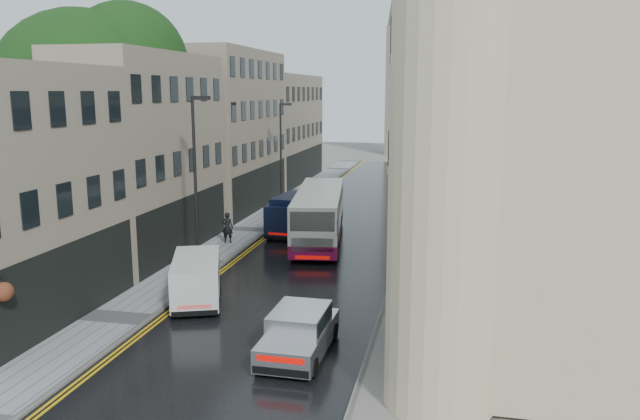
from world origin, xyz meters
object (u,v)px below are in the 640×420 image
at_px(cream_bus, 294,226).
at_px(silver_hatchback, 260,347).
at_px(white_lorry, 394,187).
at_px(white_van, 172,292).
at_px(tree_far, 189,130).
at_px(lamp_post_near, 195,184).
at_px(tree_near, 85,131).
at_px(lamp_post_far, 281,157).
at_px(navy_van, 270,218).
at_px(pedestrian, 228,227).

bearing_deg(cream_bus, silver_hatchback, -88.37).
height_order(white_lorry, white_van, white_lorry).
relative_size(tree_far, lamp_post_near, 1.44).
bearing_deg(tree_near, silver_hatchback, -42.18).
bearing_deg(lamp_post_far, white_lorry, -28.10).
xyz_separation_m(white_lorry, lamp_post_far, (-8.74, 1.46, 1.80)).
xyz_separation_m(cream_bus, white_lorry, (4.60, 10.72, 0.75)).
xyz_separation_m(white_van, navy_van, (0.02, 13.78, 0.30)).
bearing_deg(tree_near, lamp_post_far, 64.64).
relative_size(silver_hatchback, pedestrian, 2.39).
bearing_deg(lamp_post_far, lamp_post_near, -108.20).
distance_m(tree_far, navy_van, 12.29).
height_order(cream_bus, white_lorry, white_lorry).
relative_size(tree_near, pedestrian, 7.45).
xyz_separation_m(white_lorry, lamp_post_near, (-8.61, -14.97, 2.13)).
height_order(cream_bus, lamp_post_far, lamp_post_far).
xyz_separation_m(tree_near, lamp_post_far, (6.95, 14.66, -2.81)).
bearing_deg(lamp_post_near, navy_van, 76.18).
relative_size(cream_bus, navy_van, 2.20).
bearing_deg(lamp_post_near, lamp_post_far, 89.43).
height_order(tree_far, navy_van, tree_far).
height_order(tree_near, lamp_post_near, tree_near).
height_order(cream_bus, pedestrian, cream_bus).
bearing_deg(tree_far, white_van, -68.42).
distance_m(silver_hatchback, navy_van, 18.64).
bearing_deg(white_lorry, silver_hatchback, -91.38).
relative_size(cream_bus, pedestrian, 6.14).
distance_m(pedestrian, lamp_post_far, 11.40).
xyz_separation_m(tree_far, silver_hatchback, (13.42, -25.43, -5.37)).
xyz_separation_m(pedestrian, lamp_post_near, (0.42, -5.46, 3.40)).
bearing_deg(pedestrian, cream_bus, 162.27).
relative_size(white_lorry, silver_hatchback, 1.97).
bearing_deg(silver_hatchback, tree_far, 119.07).
distance_m(tree_far, lamp_post_far, 7.17).
bearing_deg(navy_van, silver_hatchback, -68.58).
relative_size(tree_far, navy_van, 2.40).
height_order(pedestrian, lamp_post_far, lamp_post_far).
bearing_deg(white_van, lamp_post_far, 73.96).
relative_size(tree_near, cream_bus, 1.21).
bearing_deg(white_lorry, cream_bus, -110.21).
height_order(pedestrian, lamp_post_near, lamp_post_near).
relative_size(tree_far, white_lorry, 1.42).
height_order(tree_near, tree_far, tree_near).
distance_m(tree_near, lamp_post_near, 7.70).
bearing_deg(tree_near, lamp_post_near, -13.99).
bearing_deg(lamp_post_far, tree_near, -133.98).
xyz_separation_m(white_van, pedestrian, (-2.06, 11.95, 0.01)).
relative_size(tree_near, lamp_post_near, 1.60).
bearing_deg(pedestrian, navy_van, -141.27).
relative_size(tree_near, silver_hatchback, 3.11).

